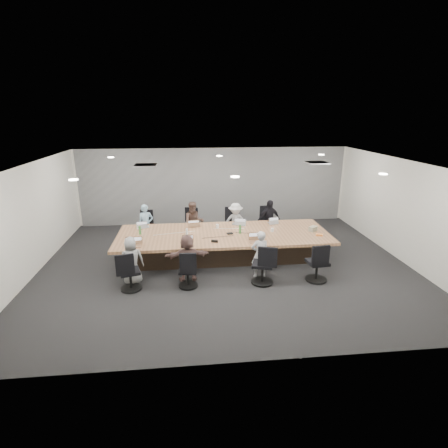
{
  "coord_description": "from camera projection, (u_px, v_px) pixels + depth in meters",
  "views": [
    {
      "loc": [
        -0.96,
        -8.85,
        4.03
      ],
      "look_at": [
        0.0,
        0.4,
        1.05
      ],
      "focal_mm": 28.0,
      "sensor_mm": 36.0,
      "label": 1
    }
  ],
  "objects": [
    {
      "name": "floor",
      "position": [
        225.0,
        264.0,
        9.7
      ],
      "size": [
        10.0,
        8.0,
        0.0
      ],
      "primitive_type": "cube",
      "color": "black",
      "rests_on": "ground"
    },
    {
      "name": "laptop_6",
      "position": [
        256.0,
        242.0,
        9.27
      ],
      "size": [
        0.35,
        0.25,
        0.02
      ],
      "primitive_type": "cube",
      "rotation": [
        0.0,
        0.0,
        0.02
      ],
      "color": "#8C6647",
      "rests_on": "conference_table"
    },
    {
      "name": "ceiling",
      "position": [
        226.0,
        163.0,
        8.85
      ],
      "size": [
        10.0,
        8.0,
        0.0
      ],
      "primitive_type": "cube",
      "color": "white",
      "rests_on": "wall_back"
    },
    {
      "name": "person_3",
      "position": [
        269.0,
        220.0,
        11.41
      ],
      "size": [
        0.84,
        0.5,
        1.34
      ],
      "primitive_type": "imported",
      "rotation": [
        0.0,
        0.0,
        6.52
      ],
      "color": "black",
      "rests_on": "ground"
    },
    {
      "name": "conference_table",
      "position": [
        224.0,
        244.0,
        10.06
      ],
      "size": [
        6.0,
        2.2,
        0.74
      ],
      "color": "black",
      "rests_on": "ground"
    },
    {
      "name": "laptop_3",
      "position": [
        273.0,
        223.0,
        10.87
      ],
      "size": [
        0.32,
        0.24,
        0.02
      ],
      "primitive_type": "cube",
      "rotation": [
        0.0,
        0.0,
        3.27
      ],
      "color": "#B2B2B7",
      "rests_on": "conference_table"
    },
    {
      "name": "cup_white_far",
      "position": [
        217.0,
        226.0,
        10.4
      ],
      "size": [
        0.1,
        0.1,
        0.11
      ],
      "primitive_type": "cylinder",
      "rotation": [
        0.0,
        0.0,
        0.08
      ],
      "color": "white",
      "rests_on": "conference_table"
    },
    {
      "name": "bottle_green_left",
      "position": [
        140.0,
        230.0,
        9.84
      ],
      "size": [
        0.08,
        0.08,
        0.24
      ],
      "primitive_type": "cylinder",
      "rotation": [
        0.0,
        0.0,
        0.19
      ],
      "color": "#3A7C35",
      "rests_on": "conference_table"
    },
    {
      "name": "laptop_4",
      "position": [
        134.0,
        246.0,
        8.96
      ],
      "size": [
        0.36,
        0.27,
        0.02
      ],
      "primitive_type": "cube",
      "rotation": [
        0.0,
        0.0,
        0.14
      ],
      "color": "#8C6647",
      "rests_on": "conference_table"
    },
    {
      "name": "chair_4",
      "position": [
        130.0,
        275.0,
        8.21
      ],
      "size": [
        0.64,
        0.64,
        0.77
      ],
      "primitive_type": null,
      "rotation": [
        0.0,
        0.0,
        0.27
      ],
      "color": "black",
      "rests_on": "ground"
    },
    {
      "name": "wall_front",
      "position": [
        253.0,
        288.0,
        5.49
      ],
      "size": [
        10.0,
        0.0,
        2.8
      ],
      "primitive_type": "cube",
      "rotation": [
        -1.57,
        0.0,
        0.0
      ],
      "color": "silver",
      "rests_on": "ground"
    },
    {
      "name": "person_1",
      "position": [
        194.0,
        222.0,
        11.17
      ],
      "size": [
        0.69,
        0.55,
        1.34
      ],
      "primitive_type": "imported",
      "rotation": [
        0.0,
        0.0,
        6.35
      ],
      "color": "brown",
      "rests_on": "ground"
    },
    {
      "name": "chair_5",
      "position": [
        188.0,
        273.0,
        8.35
      ],
      "size": [
        0.52,
        0.52,
        0.73
      ],
      "primitive_type": null,
      "rotation": [
        0.0,
        0.0,
        -0.06
      ],
      "color": "black",
      "rests_on": "ground"
    },
    {
      "name": "mic_right",
      "position": [
        230.0,
        233.0,
        9.89
      ],
      "size": [
        0.18,
        0.14,
        0.03
      ],
      "primitive_type": "cube",
      "rotation": [
        0.0,
        0.0,
        0.22
      ],
      "color": "black",
      "rests_on": "conference_table"
    },
    {
      "name": "bottle_clear",
      "position": [
        187.0,
        232.0,
        9.7
      ],
      "size": [
        0.07,
        0.07,
        0.22
      ],
      "primitive_type": "cylinder",
      "rotation": [
        0.0,
        0.0,
        0.14
      ],
      "color": "silver",
      "rests_on": "conference_table"
    },
    {
      "name": "person_0",
      "position": [
        146.0,
        225.0,
        11.03
      ],
      "size": [
        0.5,
        0.35,
        1.29
      ],
      "primitive_type": "imported",
      "rotation": [
        0.0,
        0.0,
        6.38
      ],
      "color": "#84ABC2",
      "rests_on": "ground"
    },
    {
      "name": "wall_back",
      "position": [
        214.0,
        186.0,
        13.07
      ],
      "size": [
        10.0,
        0.0,
        2.8
      ],
      "primitive_type": "cube",
      "rotation": [
        1.57,
        0.0,
        0.0
      ],
      "color": "silver",
      "rests_on": "ground"
    },
    {
      "name": "mic_left",
      "position": [
        186.0,
        239.0,
        9.47
      ],
      "size": [
        0.13,
        0.09,
        0.03
      ],
      "primitive_type": "cube",
      "rotation": [
        0.0,
        0.0,
        0.01
      ],
      "color": "black",
      "rests_on": "conference_table"
    },
    {
      "name": "cup_white_near",
      "position": [
        272.0,
        230.0,
        10.08
      ],
      "size": [
        0.1,
        0.1,
        0.1
      ],
      "primitive_type": "cylinder",
      "rotation": [
        0.0,
        0.0,
        -0.35
      ],
      "color": "white",
      "rests_on": "conference_table"
    },
    {
      "name": "curtain",
      "position": [
        214.0,
        186.0,
        12.99
      ],
      "size": [
        9.8,
        0.04,
        2.8
      ],
      "primitive_type": "cube",
      "color": "gray",
      "rests_on": "ground"
    },
    {
      "name": "wall_left",
      "position": [
        28.0,
        222.0,
        8.78
      ],
      "size": [
        0.0,
        8.0,
        2.8
      ],
      "primitive_type": "cube",
      "rotation": [
        1.57,
        0.0,
        1.57
      ],
      "color": "silver",
      "rests_on": "ground"
    },
    {
      "name": "snack_packet",
      "position": [
        319.0,
        235.0,
        9.77
      ],
      "size": [
        0.23,
        0.2,
        0.04
      ],
      "primitive_type": "cube",
      "rotation": [
        0.0,
        0.0,
        -0.48
      ],
      "color": "orange",
      "rests_on": "conference_table"
    },
    {
      "name": "laptop_2",
      "position": [
        238.0,
        224.0,
        10.76
      ],
      "size": [
        0.4,
        0.32,
        0.02
      ],
      "primitive_type": "cube",
      "rotation": [
        0.0,
        0.0,
        2.88
      ],
      "color": "#B2B2B7",
      "rests_on": "conference_table"
    },
    {
      "name": "person_5",
      "position": [
        187.0,
        258.0,
        8.61
      ],
      "size": [
        1.15,
        0.46,
        1.21
      ],
      "primitive_type": "imported",
      "rotation": [
        0.0,
        0.0,
        3.24
      ],
      "color": "brown",
      "rests_on": "ground"
    },
    {
      "name": "laptop_0",
      "position": [
        144.0,
        227.0,
        10.48
      ],
      "size": [
        0.35,
        0.27,
        0.02
      ],
      "primitive_type": "cube",
      "rotation": [
        0.0,
        0.0,
        3.34
      ],
      "color": "#B2B2B7",
      "rests_on": "conference_table"
    },
    {
      "name": "bottle_green_right",
      "position": [
        240.0,
        229.0,
        9.91
      ],
      "size": [
        0.09,
        0.09,
        0.25
      ],
      "primitive_type": "cylinder",
      "rotation": [
        0.0,
        0.0,
        0.37
      ],
      "color": "#3A7C35",
      "rests_on": "conference_table"
    },
    {
      "name": "laptop_5",
      "position": [
        187.0,
        244.0,
        9.09
      ],
      "size": [
        0.33,
        0.24,
        0.02
      ],
      "primitive_type": "cube",
      "rotation": [
        0.0,
        0.0,
        0.12
      ],
      "color": "#8C6647",
      "rests_on": "conference_table"
    },
    {
      "name": "laptop_1",
      "position": [
        194.0,
        225.0,
        10.63
      ],
      "size": [
        0.38,
        0.3,
        0.02
      ],
      "primitive_type": "cube",
      "rotation": [
        0.0,
        0.0,
        3.32
      ],
      "color": "#8C6647",
      "rests_on": "conference_table"
    },
    {
      "name": "canvas_bag",
      "position": [
        313.0,
        229.0,
        10.13
      ],
      "size": [
        0.29,
        0.28,
        0.14
      ],
      "primitive_type": "cube",
      "rotation": [
        0.0,
        0.0,
        0.69
      ],
      "color": "gray",
      "rests_on": "conference_table"
    },
    {
      "name": "wall_right",
      "position": [
        403.0,
        211.0,
        9.77
      ],
      "size": [
        0.0,
        8.0,
        2.8
      ],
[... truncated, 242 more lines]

